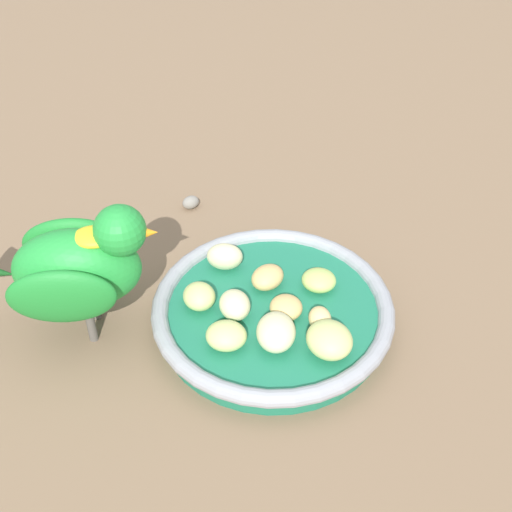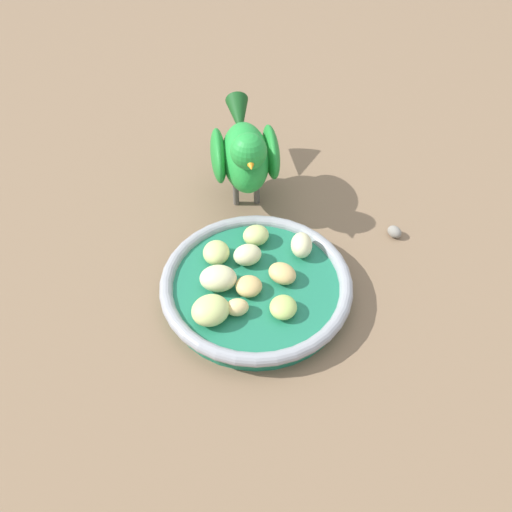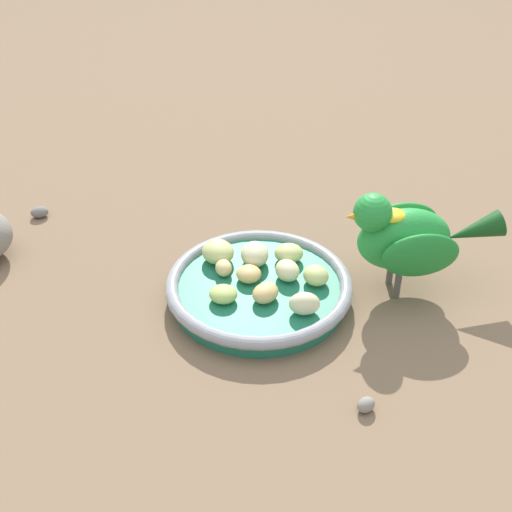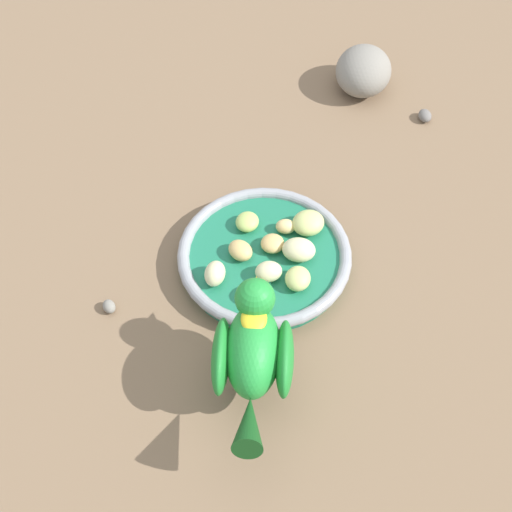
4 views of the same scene
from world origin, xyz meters
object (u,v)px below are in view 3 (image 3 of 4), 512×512
object	(u,v)px
apple_piece_3	(223,294)
apple_piece_4	(304,304)
apple_piece_2	(218,252)
apple_piece_7	(289,253)
parrot	(407,236)
feeding_bowl	(259,288)
apple_piece_6	(224,268)
apple_piece_1	(249,274)
pebble_0	(40,212)
pebble_1	(366,405)
apple_piece_0	(287,270)
apple_piece_9	(254,254)
apple_piece_5	(266,292)
apple_piece_8	(316,275)

from	to	relation	value
apple_piece_3	apple_piece_4	size ratio (longest dim) A/B	0.93
apple_piece_2	apple_piece_3	distance (m)	0.07
apple_piece_7	parrot	distance (m)	0.14
feeding_bowl	apple_piece_7	xyz separation A→B (m)	(0.02, 0.05, 0.02)
apple_piece_6	apple_piece_1	bearing A→B (deg)	-0.08
apple_piece_3	apple_piece_4	distance (m)	0.09
pebble_0	apple_piece_6	bearing A→B (deg)	-10.82
pebble_1	feeding_bowl	bearing A→B (deg)	141.75
feeding_bowl	apple_piece_0	xyz separation A→B (m)	(0.03, 0.02, 0.02)
apple_piece_4	feeding_bowl	bearing A→B (deg)	154.57
apple_piece_6	apple_piece_3	bearing A→B (deg)	-67.21
apple_piece_2	apple_piece_1	bearing A→B (deg)	-25.00
apple_piece_6	apple_piece_7	distance (m)	0.08
apple_piece_1	apple_piece_4	size ratio (longest dim) A/B	0.87
pebble_0	apple_piece_3	bearing A→B (deg)	-17.72
apple_piece_3	apple_piece_9	distance (m)	0.08
feeding_bowl	apple_piece_2	size ratio (longest dim) A/B	5.28
feeding_bowl	pebble_0	size ratio (longest dim) A/B	9.00
feeding_bowl	pebble_0	bearing A→B (deg)	170.08
apple_piece_7	apple_piece_5	bearing A→B (deg)	-89.96
apple_piece_6	pebble_1	world-z (taller)	apple_piece_6
apple_piece_1	parrot	world-z (taller)	parrot
apple_piece_8	parrot	size ratio (longest dim) A/B	0.18
apple_piece_8	apple_piece_9	size ratio (longest dim) A/B	0.76
apple_piece_4	apple_piece_7	xyz separation A→B (m)	(-0.05, 0.08, -0.00)
apple_piece_8	pebble_0	xyz separation A→B (m)	(-0.40, 0.03, -0.02)
apple_piece_1	apple_piece_4	xyz separation A→B (m)	(0.08, -0.03, 0.00)
apple_piece_2	parrot	world-z (taller)	parrot
apple_piece_0	parrot	size ratio (longest dim) A/B	0.19
apple_piece_6	parrot	xyz separation A→B (m)	(0.19, 0.07, 0.04)
apple_piece_6	pebble_0	distance (m)	0.30
apple_piece_0	pebble_1	xyz separation A→B (m)	(0.13, -0.14, -0.03)
apple_piece_1	pebble_0	bearing A→B (deg)	170.18
feeding_bowl	apple_piece_2	xyz separation A→B (m)	(-0.06, 0.03, 0.02)
apple_piece_2	apple_piece_6	xyz separation A→B (m)	(0.02, -0.02, -0.00)
apple_piece_0	pebble_0	size ratio (longest dim) A/B	1.36
apple_piece_9	parrot	bearing A→B (deg)	13.29
apple_piece_5	apple_piece_8	bearing A→B (deg)	47.96
feeding_bowl	pebble_1	size ratio (longest dim) A/B	11.30
apple_piece_1	apple_piece_9	bearing A→B (deg)	100.47
apple_piece_9	parrot	xyz separation A→B (m)	(0.16, 0.04, 0.04)
apple_piece_2	pebble_1	world-z (taller)	apple_piece_2
apple_piece_2	apple_piece_5	bearing A→B (deg)	-31.39
apple_piece_6	apple_piece_2	bearing A→B (deg)	126.93
apple_piece_7	pebble_1	xyz separation A→B (m)	(0.13, -0.17, -0.02)
feeding_bowl	apple_piece_9	size ratio (longest dim) A/B	5.28
apple_piece_2	apple_piece_4	bearing A→B (deg)	-23.92
parrot	apple_piece_7	bearing A→B (deg)	-20.49
apple_piece_4	apple_piece_7	bearing A→B (deg)	118.43
apple_piece_2	apple_piece_9	distance (m)	0.04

